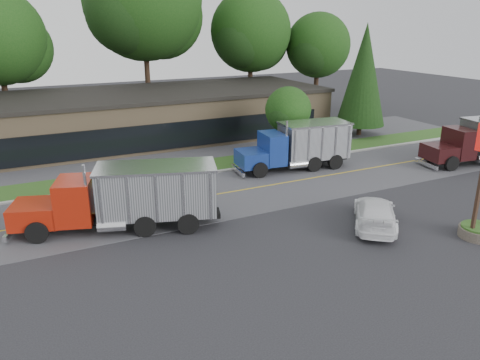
# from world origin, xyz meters

# --- Properties ---
(ground) EXTENTS (140.00, 140.00, 0.00)m
(ground) POSITION_xyz_m (0.00, 0.00, 0.00)
(ground) COLOR #313136
(ground) RESTS_ON ground
(road) EXTENTS (60.00, 8.00, 0.02)m
(road) POSITION_xyz_m (0.00, 9.00, 0.00)
(road) COLOR #5E5E63
(road) RESTS_ON ground
(center_line) EXTENTS (60.00, 0.12, 0.01)m
(center_line) POSITION_xyz_m (0.00, 9.00, 0.00)
(center_line) COLOR gold
(center_line) RESTS_ON ground
(curb) EXTENTS (60.00, 0.30, 0.12)m
(curb) POSITION_xyz_m (0.00, 13.20, 0.00)
(curb) COLOR #9E9E99
(curb) RESTS_ON ground
(grass_verge) EXTENTS (60.00, 3.40, 0.03)m
(grass_verge) POSITION_xyz_m (0.00, 15.00, 0.00)
(grass_verge) COLOR #32571E
(grass_verge) RESTS_ON ground
(far_parking) EXTENTS (60.00, 7.00, 0.02)m
(far_parking) POSITION_xyz_m (0.00, 20.00, 0.00)
(far_parking) COLOR #5E5E63
(far_parking) RESTS_ON ground
(strip_mall) EXTENTS (32.00, 12.00, 4.00)m
(strip_mall) POSITION_xyz_m (2.00, 26.00, 2.00)
(strip_mall) COLOR #8A7355
(strip_mall) RESTS_ON ground
(tree_far_c) EXTENTS (13.02, 12.26, 18.58)m
(tree_far_c) POSITION_xyz_m (4.20, 34.16, 11.86)
(tree_far_c) COLOR #382619
(tree_far_c) RESTS_ON ground
(tree_far_d) EXTENTS (9.74, 9.17, 13.90)m
(tree_far_d) POSITION_xyz_m (16.15, 33.12, 8.87)
(tree_far_d) COLOR #382619
(tree_far_d) RESTS_ON ground
(tree_far_e) EXTENTS (8.06, 7.58, 11.49)m
(tree_far_e) POSITION_xyz_m (24.12, 31.10, 7.33)
(tree_far_e) COLOR #382619
(tree_far_e) RESTS_ON ground
(evergreen_right) EXTENTS (4.54, 4.54, 10.33)m
(evergreen_right) POSITION_xyz_m (20.00, 18.00, 5.68)
(evergreen_right) COLOR #382619
(evergreen_right) RESTS_ON ground
(tree_verge) EXTENTS (3.89, 3.66, 5.55)m
(tree_verge) POSITION_xyz_m (10.06, 15.05, 3.52)
(tree_verge) COLOR #382619
(tree_verge) RESTS_ON ground
(dump_truck_red) EXTENTS (10.60, 5.54, 3.36)m
(dump_truck_red) POSITION_xyz_m (-4.95, 6.41, 1.81)
(dump_truck_red) COLOR black
(dump_truck_red) RESTS_ON ground
(dump_truck_blue) EXTENTS (8.68, 3.53, 3.36)m
(dump_truck_blue) POSITION_xyz_m (8.86, 11.47, 1.81)
(dump_truck_blue) COLOR black
(dump_truck_blue) RESTS_ON ground
(rally_car) EXTENTS (4.84, 5.31, 1.49)m
(rally_car) POSITION_xyz_m (6.74, 0.91, 0.74)
(rally_car) COLOR white
(rally_car) RESTS_ON ground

